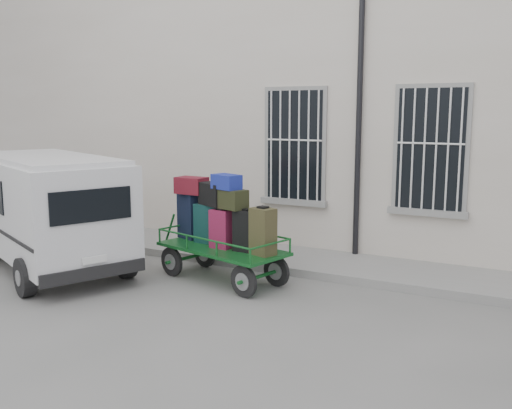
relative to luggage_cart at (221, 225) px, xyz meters
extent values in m
plane|color=slate|center=(0.74, -0.61, -0.98)|extent=(80.00, 80.00, 0.00)
cube|color=beige|center=(0.74, 4.89, 2.02)|extent=(24.00, 5.00, 6.00)
cylinder|color=black|center=(1.69, 2.31, 1.82)|extent=(0.11, 0.11, 5.60)
cube|color=black|center=(0.34, 2.37, 1.27)|extent=(1.20, 0.08, 2.20)
cube|color=gray|center=(0.34, 2.35, 0.11)|extent=(1.45, 0.22, 0.12)
cube|color=black|center=(3.04, 2.37, 1.27)|extent=(1.20, 0.08, 2.20)
cube|color=gray|center=(3.04, 2.35, 0.11)|extent=(1.45, 0.22, 0.12)
cube|color=gray|center=(0.74, 1.59, -0.90)|extent=(24.00, 1.70, 0.15)
cylinder|color=black|center=(-0.90, -0.22, -0.71)|extent=(0.53, 0.19, 0.53)
cylinder|color=gray|center=(-0.90, -0.22, -0.71)|extent=(0.30, 0.16, 0.29)
cylinder|color=black|center=(-0.70, 0.56, -0.71)|extent=(0.53, 0.19, 0.53)
cylinder|color=gray|center=(-0.70, 0.56, -0.71)|extent=(0.30, 0.16, 0.29)
cylinder|color=black|center=(0.83, -0.67, -0.71)|extent=(0.53, 0.19, 0.53)
cylinder|color=gray|center=(0.83, -0.67, -0.71)|extent=(0.30, 0.16, 0.29)
cylinder|color=black|center=(1.03, 0.10, -0.71)|extent=(0.53, 0.19, 0.53)
cylinder|color=gray|center=(1.03, 0.10, -0.71)|extent=(0.30, 0.16, 0.29)
cube|color=#155E24|center=(0.06, -0.06, -0.39)|extent=(2.51, 1.61, 0.05)
cylinder|color=#155E24|center=(-1.31, 0.30, -0.24)|extent=(0.31, 0.12, 0.59)
cube|color=black|center=(-0.84, 0.27, 0.06)|extent=(0.51, 0.40, 0.85)
cube|color=black|center=(-0.84, 0.27, 0.50)|extent=(0.21, 0.17, 0.03)
cube|color=#0D2D2F|center=(-0.31, 0.11, -0.02)|extent=(0.54, 0.32, 0.70)
cube|color=black|center=(-0.31, 0.11, 0.35)|extent=(0.23, 0.18, 0.03)
cube|color=maroon|center=(0.08, -0.10, -0.04)|extent=(0.39, 0.29, 0.66)
cube|color=black|center=(0.08, -0.10, 0.31)|extent=(0.17, 0.16, 0.03)
cube|color=black|center=(0.58, -0.12, -0.02)|extent=(0.41, 0.29, 0.70)
cube|color=black|center=(0.58, -0.12, 0.34)|extent=(0.19, 0.17, 0.03)
cube|color=#37391C|center=(0.93, -0.20, 0.02)|extent=(0.47, 0.40, 0.77)
cube|color=black|center=(0.93, -0.20, 0.42)|extent=(0.19, 0.18, 0.03)
cube|color=#561112|center=(-0.74, 0.22, 0.63)|extent=(0.56, 0.38, 0.30)
cube|color=black|center=(-0.17, 0.09, 0.53)|extent=(0.69, 0.56, 0.39)
cube|color=black|center=(0.28, -0.08, 0.49)|extent=(0.58, 0.47, 0.33)
cube|color=navy|center=(0.17, -0.07, 0.78)|extent=(0.56, 0.44, 0.25)
cube|color=white|center=(-3.16, -0.92, 0.23)|extent=(4.50, 3.32, 1.69)
cube|color=white|center=(-3.16, -0.92, 1.11)|extent=(4.27, 3.12, 0.09)
cube|color=black|center=(-5.03, -0.08, 0.56)|extent=(0.79, 1.48, 0.71)
cube|color=black|center=(-1.27, -1.77, 0.51)|extent=(0.57, 1.21, 0.52)
cube|color=black|center=(-1.28, -1.77, -0.57)|extent=(0.80, 1.62, 0.21)
cube|color=white|center=(-1.25, -1.78, -0.36)|extent=(0.19, 0.37, 0.11)
cylinder|color=black|center=(-4.05, 0.43, -0.66)|extent=(0.67, 0.45, 0.64)
cylinder|color=black|center=(-2.28, -2.26, -0.66)|extent=(0.67, 0.45, 0.64)
cylinder|color=black|center=(-1.57, -0.69, -0.66)|extent=(0.67, 0.45, 0.64)
camera|label=1|loc=(5.10, -8.30, 1.95)|focal=40.00mm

